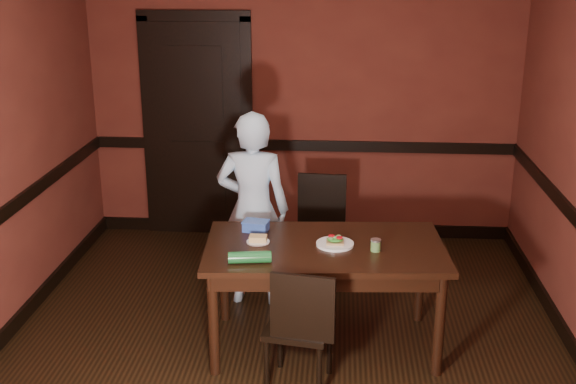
# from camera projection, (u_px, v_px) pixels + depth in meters

# --- Properties ---
(floor) EXTENTS (4.00, 4.50, 0.01)m
(floor) POSITION_uv_depth(u_px,v_px,m) (284.00, 351.00, 5.03)
(floor) COLOR black
(floor) RESTS_ON ground
(wall_back) EXTENTS (4.00, 0.02, 2.70)m
(wall_back) POSITION_uv_depth(u_px,v_px,m) (303.00, 98.00, 6.74)
(wall_back) COLOR maroon
(wall_back) RESTS_ON ground
(wall_front) EXTENTS (4.00, 0.02, 2.70)m
(wall_front) POSITION_uv_depth(u_px,v_px,m) (233.00, 344.00, 2.47)
(wall_front) COLOR maroon
(wall_front) RESTS_ON ground
(dado_back) EXTENTS (4.00, 0.03, 0.10)m
(dado_back) POSITION_uv_depth(u_px,v_px,m) (302.00, 146.00, 6.86)
(dado_back) COLOR black
(dado_back) RESTS_ON ground
(baseboard_back) EXTENTS (4.00, 0.03, 0.12)m
(baseboard_back) POSITION_uv_depth(u_px,v_px,m) (302.00, 228.00, 7.12)
(baseboard_back) COLOR black
(baseboard_back) RESTS_ON ground
(baseboard_left) EXTENTS (0.03, 4.50, 0.12)m
(baseboard_left) POSITION_uv_depth(u_px,v_px,m) (7.00, 333.00, 5.14)
(baseboard_left) COLOR black
(baseboard_left) RESTS_ON ground
(door) EXTENTS (1.05, 0.07, 2.20)m
(door) POSITION_uv_depth(u_px,v_px,m) (198.00, 125.00, 6.85)
(door) COLOR black
(door) RESTS_ON ground
(dining_table) EXTENTS (1.67, 1.01, 0.76)m
(dining_table) POSITION_uv_depth(u_px,v_px,m) (324.00, 296.00, 4.99)
(dining_table) COLOR black
(dining_table) RESTS_ON floor
(chair_far) EXTENTS (0.44, 0.44, 0.88)m
(chair_far) POSITION_uv_depth(u_px,v_px,m) (322.00, 231.00, 6.00)
(chair_far) COLOR black
(chair_far) RESTS_ON floor
(chair_near) EXTENTS (0.45, 0.45, 0.84)m
(chair_near) POSITION_uv_depth(u_px,v_px,m) (299.00, 325.00, 4.51)
(chair_near) COLOR black
(chair_near) RESTS_ON floor
(person) EXTENTS (0.57, 0.39, 1.53)m
(person) POSITION_uv_depth(u_px,v_px,m) (253.00, 210.00, 5.53)
(person) COLOR #B5DAF2
(person) RESTS_ON floor
(sandwich_plate) EXTENTS (0.26, 0.26, 0.06)m
(sandwich_plate) POSITION_uv_depth(u_px,v_px,m) (335.00, 243.00, 4.87)
(sandwich_plate) COLOR white
(sandwich_plate) RESTS_ON dining_table
(sauce_jar) EXTENTS (0.07, 0.07, 0.08)m
(sauce_jar) POSITION_uv_depth(u_px,v_px,m) (376.00, 245.00, 4.77)
(sauce_jar) COLOR #548040
(sauce_jar) RESTS_ON dining_table
(cheese_saucer) EXTENTS (0.16, 0.16, 0.05)m
(cheese_saucer) POSITION_uv_depth(u_px,v_px,m) (258.00, 240.00, 4.91)
(cheese_saucer) COLOR white
(cheese_saucer) RESTS_ON dining_table
(food_tub) EXTENTS (0.20, 0.15, 0.08)m
(food_tub) POSITION_uv_depth(u_px,v_px,m) (256.00, 226.00, 5.11)
(food_tub) COLOR #3359B8
(food_tub) RESTS_ON dining_table
(wrapped_veg) EXTENTS (0.28, 0.12, 0.08)m
(wrapped_veg) POSITION_uv_depth(u_px,v_px,m) (250.00, 257.00, 4.58)
(wrapped_veg) COLOR #165322
(wrapped_veg) RESTS_ON dining_table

